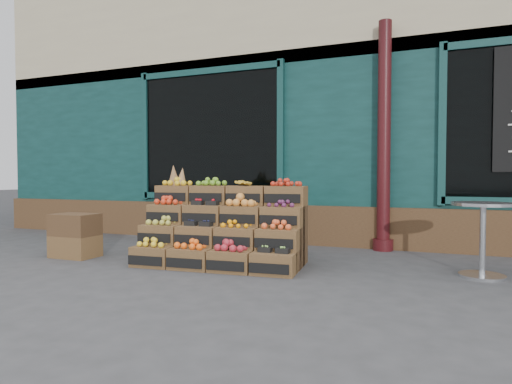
% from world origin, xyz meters
% --- Properties ---
extents(ground, '(60.00, 60.00, 0.00)m').
position_xyz_m(ground, '(0.00, 0.00, 0.00)').
color(ground, '#39393B').
rests_on(ground, ground).
extents(shop_facade, '(12.00, 6.24, 4.80)m').
position_xyz_m(shop_facade, '(0.00, 5.11, 2.40)').
color(shop_facade, '#0F3533').
rests_on(shop_facade, ground).
extents(crate_display, '(1.97, 1.06, 1.19)m').
position_xyz_m(crate_display, '(-0.51, 0.42, 0.37)').
color(crate_display, brown).
rests_on(crate_display, ground).
extents(spare_crates, '(0.56, 0.39, 0.56)m').
position_xyz_m(spare_crates, '(-2.47, 0.09, 0.28)').
color(spare_crates, brown).
rests_on(spare_crates, ground).
extents(bistro_table, '(0.61, 0.61, 0.77)m').
position_xyz_m(bistro_table, '(2.29, 0.72, 0.48)').
color(bistro_table, '#B6B8BE').
rests_on(bistro_table, ground).
extents(shopkeeper, '(0.77, 0.60, 1.86)m').
position_xyz_m(shopkeeper, '(-1.68, 2.88, 0.93)').
color(shopkeeper, '#1B5F26').
rests_on(shopkeeper, ground).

